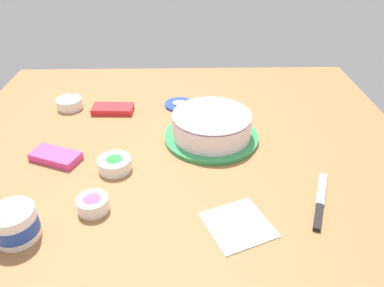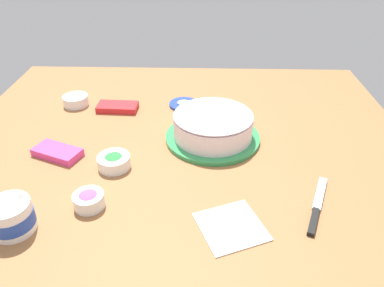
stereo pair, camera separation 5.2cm
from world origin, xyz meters
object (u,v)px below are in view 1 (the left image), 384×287
at_px(frosted_cake, 212,126).
at_px(candy_box_lower, 113,109).
at_px(frosting_tub_lid, 179,104).
at_px(spreading_knife, 320,205).
at_px(sprinkle_bowl_green, 115,163).
at_px(candy_box_upper, 56,157).
at_px(sprinkle_bowl_pink, 70,103).
at_px(sprinkle_bowl_rainbow, 93,203).
at_px(paper_napkin, 238,224).
at_px(frosting_tub, 15,223).

relative_size(frosted_cake, candy_box_lower, 2.09).
xyz_separation_m(frosting_tub_lid, spreading_knife, (0.37, -0.59, -0.00)).
bearing_deg(sprinkle_bowl_green, candy_box_upper, 164.30).
relative_size(frosted_cake, sprinkle_bowl_pink, 3.26).
xyz_separation_m(spreading_knife, candy_box_lower, (-0.63, 0.54, 0.01)).
distance_m(sprinkle_bowl_rainbow, candy_box_upper, 0.28).
xyz_separation_m(frosting_tub_lid, candy_box_lower, (-0.25, -0.04, 0.01)).
xyz_separation_m(sprinkle_bowl_green, paper_napkin, (0.34, -0.24, -0.02)).
bearing_deg(candy_box_lower, sprinkle_bowl_pink, 170.87).
distance_m(sprinkle_bowl_pink, paper_napkin, 0.86).
bearing_deg(candy_box_upper, sprinkle_bowl_rainbow, -32.31).
relative_size(spreading_knife, sprinkle_bowl_pink, 2.32).
bearing_deg(frosting_tub, sprinkle_bowl_rainbow, 28.32).
xyz_separation_m(frosted_cake, sprinkle_bowl_green, (-0.30, -0.17, -0.03)).
distance_m(sprinkle_bowl_green, candy_box_lower, 0.37).
bearing_deg(sprinkle_bowl_green, sprinkle_bowl_pink, 120.32).
bearing_deg(spreading_knife, frosted_cake, 127.48).
bearing_deg(frosted_cake, paper_napkin, -84.44).
xyz_separation_m(candy_box_upper, paper_napkin, (0.53, -0.29, -0.01)).
bearing_deg(candy_box_lower, frosting_tub_lid, 12.29).
bearing_deg(candy_box_upper, candy_box_lower, 90.17).
distance_m(sprinkle_bowl_green, candy_box_upper, 0.20).
distance_m(candy_box_lower, candy_box_upper, 0.34).
bearing_deg(candy_box_upper, frosting_tub, -67.57).
xyz_separation_m(spreading_knife, candy_box_upper, (-0.75, 0.23, 0.01)).
xyz_separation_m(frosted_cake, sprinkle_bowl_rainbow, (-0.33, -0.34, -0.03)).
distance_m(frosting_tub_lid, sprinkle_bowl_green, 0.45).
bearing_deg(frosting_tub_lid, paper_napkin, -77.14).
bearing_deg(sprinkle_bowl_rainbow, spreading_knife, -0.10).
relative_size(sprinkle_bowl_green, candy_box_upper, 0.65).
bearing_deg(paper_napkin, frosting_tub_lid, 102.86).
bearing_deg(frosting_tub_lid, spreading_knife, -57.66).
bearing_deg(paper_napkin, frosting_tub, -177.59).
height_order(frosting_tub, candy_box_lower, frosting_tub).
relative_size(spreading_knife, candy_box_upper, 1.50).
xyz_separation_m(frosted_cake, paper_napkin, (0.04, -0.41, -0.05)).
distance_m(spreading_knife, candy_box_upper, 0.79).
relative_size(frosting_tub, paper_napkin, 0.71).
bearing_deg(candy_box_upper, sprinkle_bowl_green, 6.57).
bearing_deg(sprinkle_bowl_pink, candy_box_lower, -11.62).
bearing_deg(spreading_knife, sprinkle_bowl_green, 162.66).
relative_size(candy_box_lower, paper_napkin, 1.01).
height_order(frosted_cake, candy_box_upper, frosted_cake).
height_order(sprinkle_bowl_green, candy_box_upper, sprinkle_bowl_green).
xyz_separation_m(sprinkle_bowl_rainbow, paper_napkin, (0.37, -0.06, -0.02)).
xyz_separation_m(spreading_knife, paper_napkin, (-0.22, -0.06, -0.00)).
height_order(sprinkle_bowl_pink, paper_napkin, sprinkle_bowl_pink).
relative_size(frosting_tub_lid, sprinkle_bowl_pink, 1.19).
height_order(frosting_tub_lid, paper_napkin, frosting_tub_lid).
relative_size(frosting_tub, candy_box_upper, 0.71).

